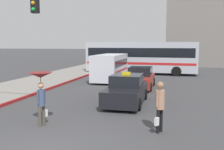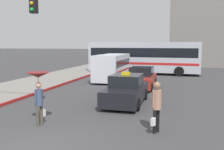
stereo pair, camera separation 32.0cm
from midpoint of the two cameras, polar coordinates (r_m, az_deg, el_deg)
The scene contains 7 objects.
ground_plane at distance 8.65m, azimuth -15.41°, elevation -15.03°, with size 300.00×300.00×0.00m, color #424244.
taxi at distance 14.01m, azimuth 3.72°, elevation -3.40°, with size 1.91×4.26×1.71m.
sedan_red at distance 19.11m, azimuth 6.89°, elevation -0.78°, with size 1.91×4.17×1.50m.
ambulance_van at distance 22.55m, azimuth 0.44°, elevation 1.92°, with size 2.10×5.51×2.27m.
city_bus at distance 28.17m, azimuth 7.21°, elevation 4.08°, with size 11.80×3.15×3.37m.
pedestrian_with_umbrella at distance 10.42m, azimuth -14.87°, elevation -2.04°, with size 0.90×0.90×2.10m.
pedestrian_man at distance 9.51m, azimuth 10.62°, elevation -5.99°, with size 0.45×0.62×1.85m.
Camera 2 is at (4.30, -6.86, 3.18)m, focal length 42.00 mm.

